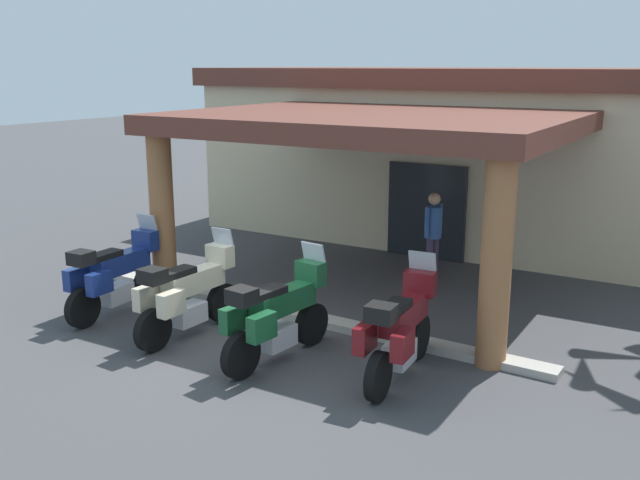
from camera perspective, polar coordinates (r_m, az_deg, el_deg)
The scene contains 8 objects.
ground_plane at distance 11.11m, azimuth -5.31°, elevation -8.42°, with size 80.00×80.00×0.00m, color #424244.
motel_building at distance 18.04m, azimuth 11.65°, elevation 6.97°, with size 13.08×11.47×4.12m.
motorcycle_blue at distance 12.70m, azimuth -16.08°, elevation -2.72°, with size 0.73×2.21×1.61m.
motorcycle_cream at distance 11.41m, azimuth -10.56°, elevation -4.27°, with size 0.71×2.21×1.61m.
motorcycle_green at distance 10.31m, azimuth -3.49°, elevation -6.04°, with size 0.74×2.21×1.61m.
motorcycle_maroon at distance 9.79m, azimuth 6.40°, elevation -7.20°, with size 0.75×2.21×1.61m.
pedestrian at distance 14.18m, azimuth 9.04°, elevation 0.79°, with size 0.32×0.52×1.78m.
curb_strip at distance 12.25m, azimuth -2.25°, elevation -5.92°, with size 9.03×0.36×0.12m, color #ADA89E.
Camera 1 is at (6.43, -8.03, 4.21)m, focal length 40.03 mm.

